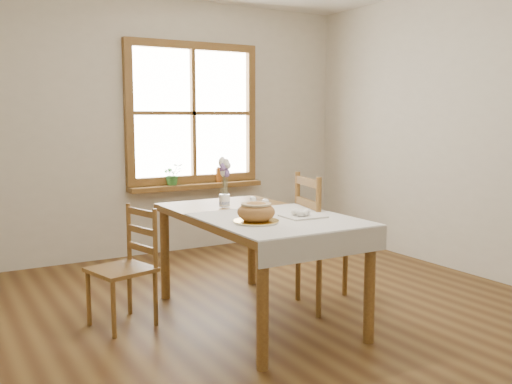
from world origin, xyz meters
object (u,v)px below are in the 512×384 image
Objects in this scene: bread_plate at (256,222)px; flower_vase at (224,202)px; chair_right at (333,240)px; dining_table at (256,225)px; chair_left at (121,268)px.

bread_plate is 0.71m from flower_vase.
chair_right reaches higher than flower_vase.
dining_table is at bearing 59.85° from bread_plate.
flower_vase is at bearing 79.03° from bread_plate.
chair_left is 0.80× the size of chair_right.
dining_table is 0.66m from chair_right.
chair_left is at bearing 134.01° from bread_plate.
flower_vase reaches higher than chair_left.
dining_table is at bearing 54.24° from chair_left.
bread_plate is at bearing -100.97° from flower_vase.
chair_left is 1.55m from chair_right.
chair_left reaches higher than dining_table.
flower_vase reaches higher than dining_table.
chair_right is at bearing -5.63° from dining_table.
chair_left is 9.16× the size of flower_vase.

